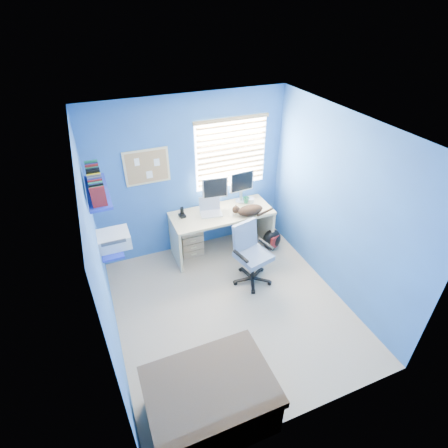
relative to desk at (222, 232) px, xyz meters
name	(u,v)px	position (x,y,z in m)	size (l,w,h in m)	color
floor	(232,308)	(-0.36, -1.26, -0.37)	(3.00, 3.20, 0.00)	tan
ceiling	(235,130)	(-0.36, -1.26, 2.13)	(3.00, 3.20, 0.00)	white
wall_back	(191,178)	(-0.36, 0.34, 0.88)	(3.00, 0.01, 2.50)	#305A9F
wall_front	(311,339)	(-0.36, -2.86, 0.88)	(3.00, 0.01, 2.50)	#305A9F
wall_left	(101,266)	(-1.86, -1.26, 0.88)	(0.01, 3.20, 2.50)	#305A9F
wall_right	(338,209)	(1.14, -1.26, 0.88)	(0.01, 3.20, 2.50)	#305A9F
desk	(222,232)	(0.00, 0.00, 0.00)	(1.59, 0.65, 0.74)	#D0BA7A
laptop	(211,208)	(-0.17, 0.02, 0.48)	(0.33, 0.26, 0.22)	silver
monitor_left	(215,193)	(-0.05, 0.17, 0.64)	(0.40, 0.12, 0.54)	silver
monitor_right	(241,187)	(0.42, 0.21, 0.64)	(0.40, 0.12, 0.54)	silver
phone	(182,212)	(-0.61, 0.11, 0.45)	(0.09, 0.11, 0.17)	black
mug	(246,200)	(0.48, 0.12, 0.42)	(0.10, 0.09, 0.10)	#1C774C
cd_spindle	(250,200)	(0.55, 0.13, 0.41)	(0.13, 0.13, 0.07)	silver
cat	(250,210)	(0.39, -0.22, 0.44)	(0.42, 0.22, 0.15)	black
tower_pc	(243,233)	(0.40, 0.02, -0.14)	(0.19, 0.44, 0.45)	beige
drawer_boxes	(191,239)	(-0.49, 0.12, -0.10)	(0.35, 0.28, 0.54)	tan
yellow_book	(241,246)	(0.26, -0.18, -0.25)	(0.03, 0.17, 0.24)	yellow
backpack	(272,239)	(0.79, -0.27, -0.19)	(0.31, 0.24, 0.37)	black
bed_corner	(210,400)	(-1.13, -2.51, -0.09)	(1.16, 0.83, 0.56)	brown
office_chair	(251,261)	(0.13, -0.82, -0.02)	(0.65, 0.65, 0.93)	black
window_blinds	(232,154)	(0.29, 0.31, 1.18)	(1.15, 0.05, 1.10)	white
corkboard	(147,167)	(-1.01, 0.33, 1.18)	(0.64, 0.02, 0.52)	#D0BA7A
wall_shelves	(104,212)	(-1.71, -0.51, 1.06)	(0.42, 0.90, 1.05)	#2235C1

